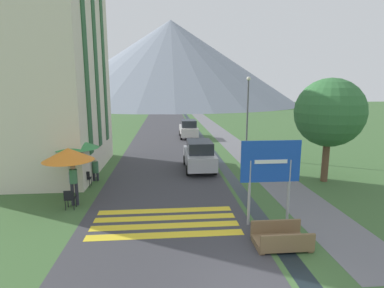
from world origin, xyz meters
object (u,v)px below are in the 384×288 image
Objects in this scene: hotel_building at (43,60)px; road_sign at (270,169)px; cafe_chair_nearest at (70,198)px; cafe_umbrella_front_orange at (68,154)px; parked_car_near at (199,155)px; person_standing_terrace at (74,182)px; cafe_chair_middle at (86,178)px; cafe_chair_far_right at (88,171)px; cafe_umbrella_middle_green at (76,144)px; parked_car_far at (188,129)px; person_seated_far at (95,168)px; footbridge at (281,239)px; tree_by_path at (329,113)px; person_seated_near at (72,178)px; streetlamp at (247,111)px.

hotel_building reaches higher than road_sign.
cafe_umbrella_front_orange is at bearing 113.00° from cafe_chair_nearest.
parked_car_near is 7.99m from person_standing_terrace.
hotel_building reaches higher than cafe_chair_middle.
parked_car_near is 4.77× the size of cafe_chair_nearest.
parked_car_near is at bearing 53.18° from cafe_chair_nearest.
cafe_chair_far_right is 2.21m from cafe_umbrella_middle_green.
parked_car_far is at bearing 80.20° from cafe_chair_nearest.
parked_car_far is (0.24, 12.17, 0.00)m from parked_car_near.
cafe_umbrella_front_orange is (-6.25, -4.91, 1.27)m from parked_car_near.
cafe_chair_nearest is at bearing -136.33° from parked_car_near.
cafe_chair_far_right is at bearing 150.94° from person_seated_far.
person_seated_far is (-7.48, 7.54, 0.48)m from footbridge.
tree_by_path reaches higher than cafe_chair_nearest.
person_standing_terrace is 12.99m from tree_by_path.
person_seated_near is (-0.25, -1.98, 0.17)m from cafe_chair_far_right.
hotel_building is 7.49m from person_seated_near.
streetlamp is at bearing 32.08° from cafe_chair_middle.
streetlamp is (9.79, 8.65, 2.86)m from cafe_chair_nearest.
footbridge is 10.07m from cafe_chair_middle.
person_seated_near is at bearing -151.80° from parked_car_near.
person_seated_far is (-5.88, -1.83, -0.20)m from parked_car_near.
road_sign is 1.75× the size of person_standing_terrace.
road_sign is at bearing -27.19° from person_seated_near.
road_sign is at bearing -134.69° from tree_by_path.
streetlamp is at bearing -69.34° from parked_car_far.
cafe_umbrella_front_orange is (-6.49, -17.08, 1.27)m from parked_car_far.
cafe_umbrella_front_orange is at bearing -96.94° from person_seated_far.
person_seated_near is (-0.11, -0.65, -1.59)m from cafe_umbrella_middle_green.
cafe_chair_far_right is (-8.06, 6.25, -1.63)m from road_sign.
person_seated_far is at bearing 174.83° from tree_by_path.
parked_car_far is at bearing 70.39° from person_standing_terrace.
tree_by_path is (12.77, 1.96, 1.54)m from cafe_umbrella_front_orange.
person_standing_terrace is (-5.99, -5.29, 0.15)m from parked_car_near.
tree_by_path reaches higher than cafe_chair_far_right.
person_seated_near is (-8.31, 4.27, -1.46)m from road_sign.
person_standing_terrace is at bearing -54.90° from cafe_umbrella_front_orange.
parked_car_far is 0.75× the size of tree_by_path.
cafe_umbrella_front_orange is at bearing 159.95° from road_sign.
person_seated_near is at bearing -148.21° from streetlamp.
cafe_chair_far_right is (-0.31, 4.21, 0.00)m from cafe_chair_nearest.
cafe_umbrella_front_orange is at bearing 150.37° from footbridge.
parked_car_near is at bearing 17.32° from person_seated_far.
person_standing_terrace is (0.51, -2.40, -1.22)m from cafe_umbrella_middle_green.
person_standing_terrace is 1.41× the size of person_seated_far.
cafe_chair_middle is 11.77m from streetlamp.
parked_car_near is at bearing 23.99° from cafe_umbrella_middle_green.
hotel_building reaches higher than tree_by_path.
parked_car_near is at bearing -91.12° from parked_car_far.
cafe_chair_far_right is at bearing 173.85° from tree_by_path.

